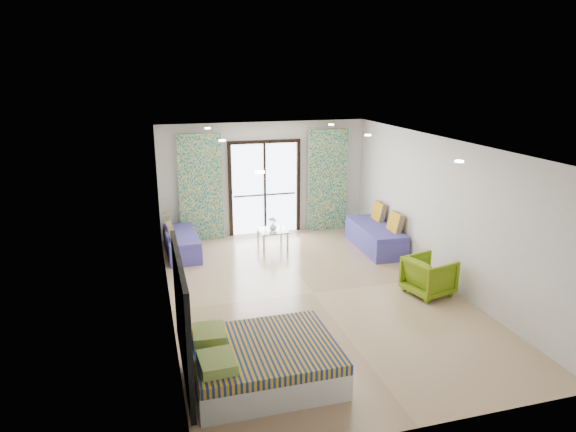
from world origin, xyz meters
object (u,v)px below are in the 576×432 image
object	(u,v)px
armchair	(429,274)
daybed_left	(181,242)
coffee_table	(273,232)
bed	(263,361)
daybed_right	(376,236)

from	to	relation	value
armchair	daybed_left	bearing A→B (deg)	36.99
coffee_table	bed	bearing A→B (deg)	-105.56
coffee_table	armchair	bearing A→B (deg)	-56.96
daybed_left	coffee_table	xyz separation A→B (m)	(2.02, -0.14, 0.11)
daybed_right	coffee_table	distance (m)	2.32
daybed_left	daybed_right	world-z (taller)	daybed_right
bed	daybed_left	bearing A→B (deg)	97.16
bed	daybed_left	xyz separation A→B (m)	(-0.64, 5.09, -0.01)
bed	coffee_table	size ratio (longest dim) A/B	2.55
coffee_table	daybed_right	bearing A→B (deg)	-17.32
bed	daybed_right	size ratio (longest dim) A/B	0.95
daybed_right	coffee_table	bearing A→B (deg)	164.92
daybed_left	armchair	size ratio (longest dim) A/B	2.26
bed	armchair	xyz separation A→B (m)	(3.45, 1.78, 0.11)
daybed_right	coffee_table	world-z (taller)	daybed_right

